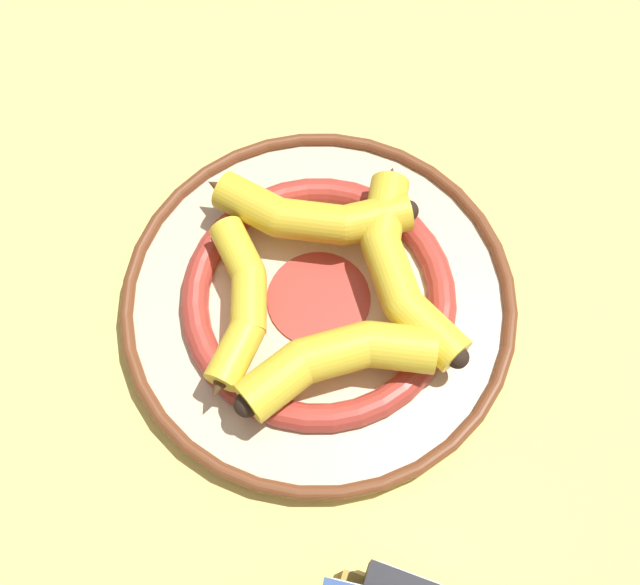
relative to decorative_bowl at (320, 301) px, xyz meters
name	(u,v)px	position (x,y,z in m)	size (l,w,h in m)	color
ground_plane	(319,306)	(0.00, 0.00, -0.01)	(2.80, 2.80, 0.00)	#E5CC6B
decorative_bowl	(320,301)	(0.00, 0.00, 0.00)	(0.37, 0.37, 0.03)	beige
banana_a	(400,267)	(0.00, 0.07, 0.04)	(0.21, 0.07, 0.04)	yellow
banana_b	(342,359)	(0.07, 0.00, 0.04)	(0.07, 0.20, 0.04)	yellow
banana_c	(240,305)	(0.00, -0.07, 0.03)	(0.17, 0.08, 0.03)	yellow
banana_d	(308,214)	(-0.07, 0.01, 0.04)	(0.11, 0.19, 0.04)	gold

